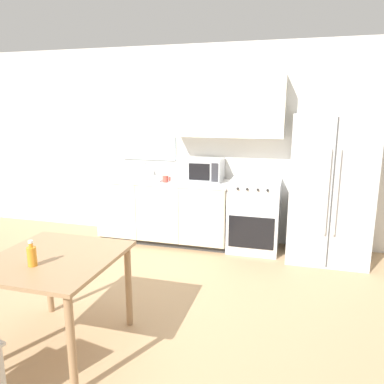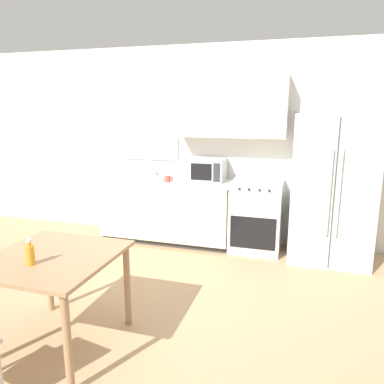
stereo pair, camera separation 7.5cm
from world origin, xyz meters
The scene contains 10 objects.
ground_plane centered at (0.00, 0.00, 0.00)m, with size 12.00×12.00×0.00m, color tan.
wall_back centered at (0.05, 2.21, 1.43)m, with size 12.00×0.38×2.70m.
kitchen_counter centered at (-0.46, 1.89, 0.45)m, with size 1.85×0.65×0.89m.
oven_range centered at (0.78, 1.90, 0.47)m, with size 0.65×0.62×0.93m.
refrigerator centered at (1.69, 1.84, 0.90)m, with size 0.95×0.77×1.79m.
kitchen_sink centered at (-0.82, 1.90, 0.90)m, with size 0.70×0.39×0.21m.
microwave centered at (0.11, 1.98, 1.04)m, with size 0.44×0.39×0.30m.
coffee_mug centered at (-0.39, 1.74, 0.93)m, with size 0.11×0.08×0.09m.
dining_table centered at (-0.45, -0.64, 0.65)m, with size 0.92×0.98×0.76m.
drink_bottle centered at (-0.49, -0.82, 0.84)m, with size 0.07×0.07×0.19m.
Camera 2 is at (1.35, -2.88, 1.86)m, focal length 35.00 mm.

